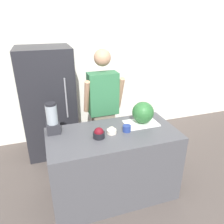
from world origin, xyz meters
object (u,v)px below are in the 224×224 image
at_px(person, 103,109).
at_px(bowl_cream, 112,131).
at_px(bowl_small_blue, 127,128).
at_px(watermelon, 143,112).
at_px(bowl_cherries, 99,133).
at_px(refrigerator, 49,102).
at_px(blender, 52,119).

relative_size(person, bowl_cream, 15.54).
bearing_deg(bowl_cream, person, 81.79).
bearing_deg(bowl_small_blue, watermelon, 26.38).
xyz_separation_m(bowl_cherries, bowl_cream, (0.17, 0.05, -0.02)).
height_order(person, bowl_cream, person).
height_order(bowl_cherries, bowl_cream, bowl_cherries).
height_order(watermelon, bowl_small_blue, watermelon).
bearing_deg(refrigerator, bowl_small_blue, -58.35).
bearing_deg(person, bowl_small_blue, -83.37).
distance_m(bowl_cherries, bowl_small_blue, 0.35).
relative_size(person, watermelon, 6.46).
distance_m(bowl_cream, blender, 0.69).
bearing_deg(refrigerator, bowl_cherries, -71.10).
bearing_deg(bowl_cherries, person, 70.39).
xyz_separation_m(bowl_small_blue, blender, (-0.82, 0.24, 0.13)).
distance_m(refrigerator, bowl_cherries, 1.44).
bearing_deg(blender, watermelon, -5.61).
distance_m(watermelon, bowl_cream, 0.48).
bearing_deg(refrigerator, bowl_cream, -64.27).
bearing_deg(refrigerator, watermelon, -47.71).
xyz_separation_m(refrigerator, blender, (-0.01, -1.08, 0.20)).
xyz_separation_m(person, blender, (-0.74, -0.47, 0.16)).
bearing_deg(bowl_small_blue, bowl_cream, 176.44).
bearing_deg(bowl_small_blue, refrigerator, 121.65).
xyz_separation_m(bowl_cherries, bowl_small_blue, (0.35, 0.04, -0.01)).
xyz_separation_m(watermelon, bowl_small_blue, (-0.27, -0.13, -0.11)).
relative_size(bowl_cherries, bowl_cream, 1.17).
bearing_deg(person, bowl_cream, -98.21).
distance_m(person, blender, 0.89).
bearing_deg(bowl_cherries, bowl_small_blue, 6.25).
bearing_deg(bowl_cherries, refrigerator, 108.90).
xyz_separation_m(refrigerator, bowl_cream, (0.63, -1.31, 0.06)).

